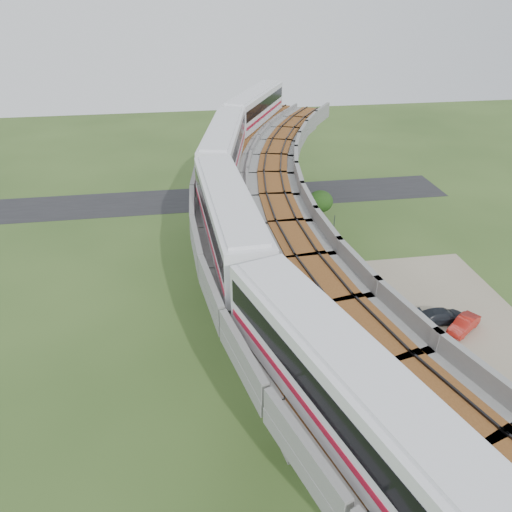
# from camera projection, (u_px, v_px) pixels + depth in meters

# --- Properties ---
(ground) EXTENTS (160.00, 160.00, 0.00)m
(ground) POSITION_uv_depth(u_px,v_px,m) (256.00, 342.00, 39.70)
(ground) COLOR #354F1F
(ground) RESTS_ON ground
(dirt_lot) EXTENTS (18.00, 26.00, 0.04)m
(dirt_lot) POSITION_uv_depth(u_px,v_px,m) (432.00, 340.00, 39.86)
(dirt_lot) COLOR gray
(dirt_lot) RESTS_ON ground
(asphalt_road) EXTENTS (60.00, 8.00, 0.03)m
(asphalt_road) POSITION_uv_depth(u_px,v_px,m) (221.00, 198.00, 65.57)
(asphalt_road) COLOR #232326
(asphalt_road) RESTS_ON ground
(viaduct) EXTENTS (19.58, 73.98, 11.40)m
(viaduct) POSITION_uv_depth(u_px,v_px,m) (308.00, 237.00, 35.81)
(viaduct) COLOR #99968E
(viaduct) RESTS_ON ground
(metro_train) EXTENTS (12.52, 61.19, 3.64)m
(metro_train) POSITION_uv_depth(u_px,v_px,m) (254.00, 177.00, 37.20)
(metro_train) COLOR white
(metro_train) RESTS_ON ground
(fence) EXTENTS (3.87, 38.73, 1.50)m
(fence) POSITION_uv_depth(u_px,v_px,m) (374.00, 323.00, 40.65)
(fence) COLOR #2D382D
(fence) RESTS_ON ground
(tree_0) EXTENTS (2.99, 2.99, 3.67)m
(tree_0) POSITION_uv_depth(u_px,v_px,m) (320.00, 201.00, 58.51)
(tree_0) COLOR #382314
(tree_0) RESTS_ON ground
(tree_1) EXTENTS (2.67, 2.67, 3.24)m
(tree_1) POSITION_uv_depth(u_px,v_px,m) (311.00, 224.00, 53.79)
(tree_1) COLOR #382314
(tree_1) RESTS_ON ground
(tree_2) EXTENTS (3.11, 3.11, 3.59)m
(tree_2) POSITION_uv_depth(u_px,v_px,m) (314.00, 248.00, 48.66)
(tree_2) COLOR #382314
(tree_2) RESTS_ON ground
(tree_3) EXTENTS (2.07, 2.07, 2.76)m
(tree_3) POSITION_uv_depth(u_px,v_px,m) (330.00, 305.00, 40.94)
(tree_3) COLOR #382314
(tree_3) RESTS_ON ground
(tree_4) EXTENTS (3.10, 3.10, 3.42)m
(tree_4) POSITION_uv_depth(u_px,v_px,m) (349.00, 335.00, 37.07)
(tree_4) COLOR #382314
(tree_4) RESTS_ON ground
(tree_5) EXTENTS (2.76, 2.76, 3.30)m
(tree_5) POSITION_uv_depth(u_px,v_px,m) (389.00, 406.00, 30.94)
(tree_5) COLOR #382314
(tree_5) RESTS_ON ground
(car_white) EXTENTS (1.98, 3.49, 1.12)m
(car_white) POSITION_uv_depth(u_px,v_px,m) (429.00, 415.00, 32.25)
(car_white) COLOR silver
(car_white) RESTS_ON dirt_lot
(car_red) EXTENTS (3.65, 3.09, 1.18)m
(car_red) POSITION_uv_depth(u_px,v_px,m) (464.00, 324.00, 40.64)
(car_red) COLOR #A5170F
(car_red) RESTS_ON dirt_lot
(car_dark) EXTENTS (4.09, 1.80, 1.17)m
(car_dark) POSITION_uv_depth(u_px,v_px,m) (442.00, 316.00, 41.70)
(car_dark) COLOR black
(car_dark) RESTS_ON dirt_lot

